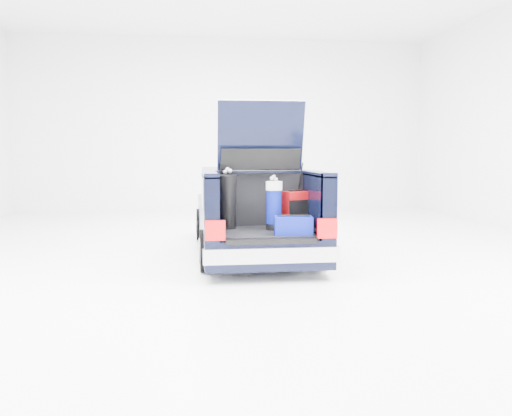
{
  "coord_description": "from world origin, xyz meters",
  "views": [
    {
      "loc": [
        -1.08,
        -9.06,
        1.73
      ],
      "look_at": [
        0.0,
        -0.5,
        0.83
      ],
      "focal_mm": 38.0,
      "sensor_mm": 36.0,
      "label": 1
    }
  ],
  "objects": [
    {
      "name": "blue_duffel",
      "position": [
        0.35,
        -1.84,
        0.72
      ],
      "size": [
        0.55,
        0.39,
        0.27
      ],
      "rotation": [
        0.0,
        0.0,
        -0.11
      ],
      "color": "#040D6D",
      "rests_on": "car"
    },
    {
      "name": "ground",
      "position": [
        0.0,
        0.0,
        0.0
      ],
      "size": [
        14.0,
        14.0,
        0.0
      ],
      "primitive_type": "plane",
      "color": "white",
      "rests_on": "ground"
    },
    {
      "name": "black_golf_bag",
      "position": [
        -0.5,
        -1.19,
        1.0
      ],
      "size": [
        0.3,
        0.35,
        0.89
      ],
      "rotation": [
        0.0,
        0.0,
        0.21
      ],
      "color": "black",
      "rests_on": "car"
    },
    {
      "name": "car",
      "position": [
        -0.0,
        0.11,
        0.67
      ],
      "size": [
        1.87,
        4.65,
        2.47
      ],
      "color": "black",
      "rests_on": "ground"
    },
    {
      "name": "red_suitcase",
      "position": [
        0.5,
        -1.25,
        0.87
      ],
      "size": [
        0.4,
        0.34,
        0.57
      ],
      "rotation": [
        0.0,
        0.0,
        0.38
      ],
      "color": "#7F0406",
      "rests_on": "car"
    },
    {
      "name": "blue_golf_bag",
      "position": [
        0.15,
        -1.38,
        0.96
      ],
      "size": [
        0.29,
        0.29,
        0.79
      ],
      "rotation": [
        0.0,
        0.0,
        0.24
      ],
      "color": "black",
      "rests_on": "car"
    }
  ]
}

